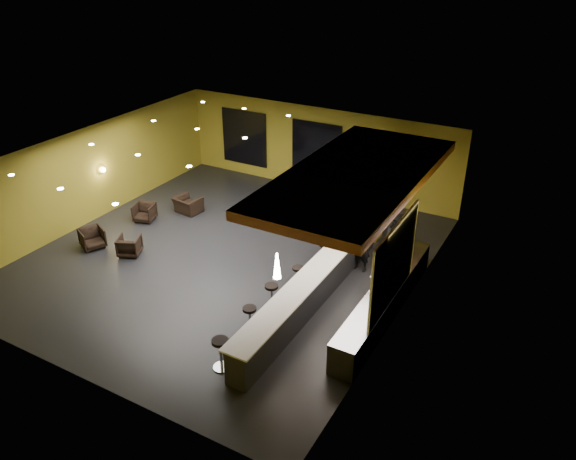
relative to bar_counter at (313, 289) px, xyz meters
The scene contains 35 objects.
floor 3.82m from the bar_counter, 164.68° to the left, with size 12.00×13.00×0.10m, color black.
ceiling 4.86m from the bar_counter, 164.68° to the left, with size 12.00×13.00×0.10m, color black.
wall_back 8.48m from the bar_counter, 115.80° to the left, with size 12.00×0.10×3.50m, color olive.
wall_front 6.76m from the bar_counter, 123.33° to the right, with size 12.00×0.10×3.50m, color olive.
wall_left 9.83m from the bar_counter, behind, with size 0.10×13.00×3.50m, color olive.
wall_right 2.88m from the bar_counter, 22.62° to the left, with size 0.10×13.00×3.50m, color olive.
wood_soffit 3.51m from the bar_counter, 80.07° to the left, with size 3.60×8.00×0.28m, color #AF5B33.
window_left 10.39m from the bar_counter, 133.86° to the left, with size 2.20×0.06×2.40m, color black.
window_center 8.37m from the bar_counter, 116.13° to the left, with size 2.20×0.06×2.40m, color black.
window_right 7.56m from the bar_counter, 94.99° to the left, with size 2.20×0.06×2.40m, color black.
tile_backsplash 2.75m from the bar_counter, ahead, with size 0.06×3.20×2.40m, color white.
bar_counter is the anchor object (origin of this frame).
bar_top 0.52m from the bar_counter, ahead, with size 0.78×8.10×0.05m, color silver.
prep_counter 2.06m from the bar_counter, 14.04° to the left, with size 0.70×6.00×0.86m, color black.
prep_top 2.10m from the bar_counter, 14.04° to the left, with size 0.72×6.00×0.03m, color silver.
wall_shelf_lower 2.44m from the bar_counter, ahead, with size 0.30×1.50×0.03m, color silver.
wall_shelf_upper 2.67m from the bar_counter, ahead, with size 0.30×1.50×0.03m, color silver.
column 4.77m from the bar_counter, 90.00° to the left, with size 0.60×0.60×3.50m, color olive.
wall_sconce 9.73m from the bar_counter, behind, with size 0.22×0.22×0.22m, color #FFE5B2.
pendant_0 2.72m from the bar_counter, 90.00° to the right, with size 0.20×0.20×0.70m, color white.
pendant_1 1.92m from the bar_counter, 90.00° to the left, with size 0.20×0.20×0.70m, color white.
pendant_2 3.52m from the bar_counter, 90.00° to the left, with size 0.20×0.20×0.70m, color white.
staff_a 2.51m from the bar_counter, 78.37° to the left, with size 0.63×0.41×1.72m, color black.
staff_b 3.52m from the bar_counter, 67.53° to the left, with size 0.86×0.67×1.77m, color black.
staff_c 3.71m from the bar_counter, 69.40° to the left, with size 0.84×0.55×1.72m, color black.
armchair_a 8.10m from the bar_counter, behind, with size 0.74×0.76×0.70m, color black.
armchair_b 6.64m from the bar_counter, behind, with size 0.70×0.72×0.66m, color black.
armchair_c 8.10m from the bar_counter, 167.79° to the left, with size 0.71×0.73×0.67m, color black.
armchair_d 7.60m from the bar_counter, 156.12° to the left, with size 0.96×0.84×0.63m, color black.
bar_stool_0 3.62m from the bar_counter, 101.31° to the right, with size 0.44×0.44×0.87m.
bar_stool_1 2.17m from the bar_counter, 113.68° to the right, with size 0.39×0.39×0.78m.
bar_stool_2 1.20m from the bar_counter, 138.33° to the right, with size 0.40×0.40×0.80m.
bar_stool_3 0.94m from the bar_counter, 145.24° to the left, with size 0.36×0.36×0.71m.
bar_stool_4 2.27m from the bar_counter, 107.61° to the left, with size 0.39×0.39×0.77m.
bar_stool_5 3.61m from the bar_counter, 103.36° to the left, with size 0.43×0.43×0.85m.
Camera 1 is at (9.60, -13.10, 9.51)m, focal length 35.00 mm.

